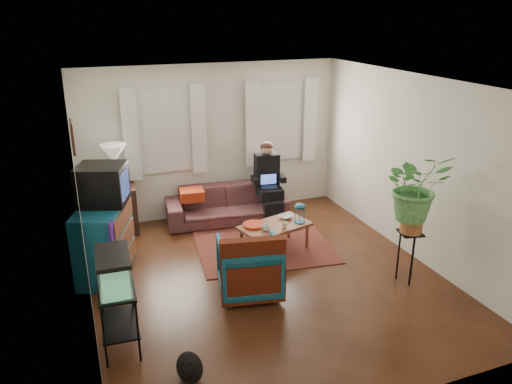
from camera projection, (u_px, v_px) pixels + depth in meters
name	position (u px, v px, depth m)	size (l,w,h in m)	color
floor	(267.00, 278.00, 6.74)	(4.50, 5.00, 0.01)	#4F2B14
ceiling	(268.00, 83.00, 5.84)	(4.50, 5.00, 0.01)	white
wall_back	(212.00, 141.00, 8.48)	(4.50, 0.01, 2.60)	silver
wall_front	(382.00, 283.00, 4.10)	(4.50, 0.01, 2.60)	silver
wall_left	(80.00, 212.00, 5.54)	(0.01, 5.00, 2.60)	silver
wall_right	(415.00, 168.00, 7.04)	(0.01, 5.00, 2.60)	silver
window_left	(165.00, 131.00, 8.11)	(1.08, 0.04, 1.38)	white
window_right	(280.00, 121.00, 8.80)	(1.08, 0.04, 1.38)	white
curtains_left	(166.00, 132.00, 8.04)	(1.36, 0.06, 1.50)	white
curtains_right	(282.00, 122.00, 8.73)	(1.36, 0.06, 1.50)	white
picture_frame	(73.00, 137.00, 6.07)	(0.04, 0.32, 0.40)	#3D2616
area_rug	(264.00, 246.00, 7.62)	(2.00, 1.60, 0.01)	brown
sofa	(226.00, 199.00, 8.43)	(2.02, 0.80, 0.79)	brown
seated_person	(268.00, 184.00, 8.52)	(0.50, 0.62, 1.20)	black
side_table	(120.00, 210.00, 8.01)	(0.53, 0.53, 0.77)	#3B2916
table_lamp	(115.00, 167.00, 7.76)	(0.40, 0.40, 0.70)	white
dresser	(104.00, 240.00, 6.71)	(0.55, 1.10, 0.99)	#11656A
crt_tv	(102.00, 184.00, 6.55)	(0.60, 0.55, 0.53)	black
aquarium_stand	(119.00, 318.00, 5.24)	(0.37, 0.66, 0.74)	black
aquarium	(114.00, 270.00, 5.04)	(0.33, 0.60, 0.39)	#7FD899
black_cat	(189.00, 365.00, 4.84)	(0.25, 0.39, 0.33)	black
armchair	(249.00, 265.00, 6.28)	(0.76, 0.71, 0.78)	#105162
serape_throw	(253.00, 264.00, 5.94)	(0.78, 0.18, 0.64)	#9E0A0A
coffee_table	(275.00, 238.00, 7.42)	(1.03, 0.56, 0.43)	brown
cup_a	(266.00, 228.00, 7.13)	(0.12, 0.12, 0.09)	white
cup_b	(285.00, 225.00, 7.23)	(0.09, 0.09, 0.09)	beige
bowl	(286.00, 217.00, 7.56)	(0.20, 0.20, 0.05)	white
snack_tray	(254.00, 225.00, 7.29)	(0.32, 0.32, 0.04)	#B21414
birdcage	(300.00, 213.00, 7.38)	(0.17, 0.17, 0.30)	#115B6B
plant_stand	(408.00, 257.00, 6.56)	(0.30, 0.30, 0.71)	black
potted_plant	(415.00, 197.00, 6.27)	(0.81, 0.70, 0.90)	#599947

